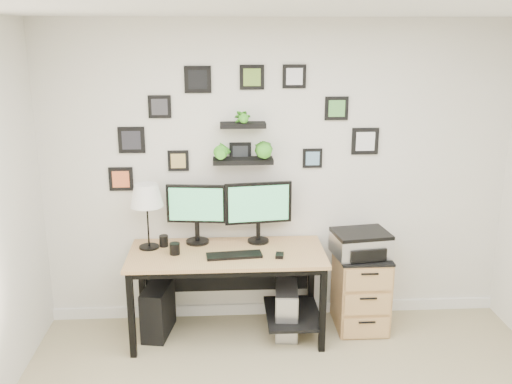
{
  "coord_description": "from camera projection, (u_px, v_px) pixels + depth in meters",
  "views": [
    {
      "loc": [
        -0.46,
        -2.72,
        2.48
      ],
      "look_at": [
        -0.2,
        1.83,
        1.2
      ],
      "focal_mm": 40.0,
      "sensor_mm": 36.0,
      "label": 1
    }
  ],
  "objects": [
    {
      "name": "room",
      "position": [
        276.0,
        308.0,
        5.2
      ],
      "size": [
        4.0,
        4.0,
        4.0
      ],
      "color": "tan",
      "rests_on": "ground"
    },
    {
      "name": "desk",
      "position": [
        231.0,
        264.0,
        4.72
      ],
      "size": [
        1.6,
        0.7,
        0.75
      ],
      "color": "tan",
      "rests_on": "ground"
    },
    {
      "name": "monitor_left",
      "position": [
        196.0,
        209.0,
        4.77
      ],
      "size": [
        0.5,
        0.22,
        0.51
      ],
      "color": "black",
      "rests_on": "desk"
    },
    {
      "name": "monitor_right",
      "position": [
        258.0,
        207.0,
        4.79
      ],
      "size": [
        0.57,
        0.2,
        0.53
      ],
      "color": "black",
      "rests_on": "desk"
    },
    {
      "name": "keyboard",
      "position": [
        234.0,
        255.0,
        4.55
      ],
      "size": [
        0.45,
        0.18,
        0.02
      ],
      "primitive_type": "cube",
      "rotation": [
        0.0,
        0.0,
        0.1
      ],
      "color": "black",
      "rests_on": "desk"
    },
    {
      "name": "mouse",
      "position": [
        280.0,
        255.0,
        4.54
      ],
      "size": [
        0.08,
        0.11,
        0.03
      ],
      "primitive_type": "cube",
      "rotation": [
        0.0,
        0.0,
        -0.16
      ],
      "color": "black",
      "rests_on": "desk"
    },
    {
      "name": "table_lamp",
      "position": [
        146.0,
        197.0,
        4.62
      ],
      "size": [
        0.27,
        0.27,
        0.55
      ],
      "color": "black",
      "rests_on": "desk"
    },
    {
      "name": "mug",
      "position": [
        175.0,
        249.0,
        4.59
      ],
      "size": [
        0.08,
        0.08,
        0.09
      ],
      "primitive_type": "cylinder",
      "color": "black",
      "rests_on": "desk"
    },
    {
      "name": "pen_cup",
      "position": [
        164.0,
        241.0,
        4.76
      ],
      "size": [
        0.07,
        0.07,
        0.1
      ],
      "primitive_type": "cylinder",
      "color": "black",
      "rests_on": "desk"
    },
    {
      "name": "pc_tower_black",
      "position": [
        158.0,
        310.0,
        4.82
      ],
      "size": [
        0.26,
        0.46,
        0.43
      ],
      "primitive_type": "cube",
      "rotation": [
        0.0,
        0.0,
        -0.17
      ],
      "color": "black",
      "rests_on": "ground"
    },
    {
      "name": "pc_tower_grey",
      "position": [
        286.0,
        310.0,
        4.83
      ],
      "size": [
        0.22,
        0.44,
        0.42
      ],
      "color": "gray",
      "rests_on": "ground"
    },
    {
      "name": "file_cabinet",
      "position": [
        361.0,
        290.0,
        4.92
      ],
      "size": [
        0.43,
        0.53,
        0.67
      ],
      "color": "tan",
      "rests_on": "ground"
    },
    {
      "name": "printer",
      "position": [
        361.0,
        243.0,
        4.77
      ],
      "size": [
        0.49,
        0.42,
        0.2
      ],
      "color": "silver",
      "rests_on": "file_cabinet"
    },
    {
      "name": "wall_decor",
      "position": [
        242.0,
        134.0,
        4.7
      ],
      "size": [
        2.28,
        0.18,
        1.04
      ],
      "color": "black",
      "rests_on": "ground"
    }
  ]
}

